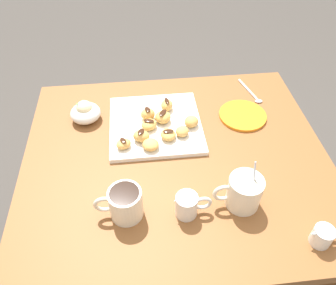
{
  "coord_description": "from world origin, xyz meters",
  "views": [
    {
      "loc": [
        0.1,
        0.71,
        1.53
      ],
      "look_at": [
        0.02,
        -0.04,
        0.76
      ],
      "focal_mm": 35.59,
      "sensor_mm": 36.0,
      "label": 1
    }
  ],
  "objects_px": {
    "beignet_2": "(148,114)",
    "beignet_8": "(151,145)",
    "beignet_1": "(191,121)",
    "beignet_6": "(124,144)",
    "beignet_3": "(149,125)",
    "beignet_5": "(182,131)",
    "coffee_mug_cream_left": "(244,191)",
    "ice_cream_bowl": "(85,112)",
    "chocolate_sauce_pitcher": "(323,235)",
    "saucer_orange_left": "(243,115)",
    "coffee_mug_cream_right": "(125,203)",
    "beignet_0": "(163,117)",
    "beignet_9": "(167,105)",
    "beignet_7": "(141,136)",
    "dining_table": "(176,182)",
    "pastry_plate_square": "(155,125)",
    "cream_pitcher_white": "(189,204)",
    "beignet_4": "(168,135)"
  },
  "relations": [
    {
      "from": "dining_table",
      "to": "pastry_plate_square",
      "type": "relative_size",
      "value": 3.1
    },
    {
      "from": "coffee_mug_cream_right",
      "to": "beignet_6",
      "type": "distance_m",
      "value": 0.24
    },
    {
      "from": "beignet_0",
      "to": "beignet_2",
      "type": "height_order",
      "value": "beignet_2"
    },
    {
      "from": "beignet_7",
      "to": "pastry_plate_square",
      "type": "bearing_deg",
      "value": -122.9
    },
    {
      "from": "coffee_mug_cream_left",
      "to": "beignet_3",
      "type": "relative_size",
      "value": 2.85
    },
    {
      "from": "saucer_orange_left",
      "to": "beignet_3",
      "type": "distance_m",
      "value": 0.34
    },
    {
      "from": "coffee_mug_cream_left",
      "to": "saucer_orange_left",
      "type": "xyz_separation_m",
      "value": [
        -0.1,
        -0.36,
        -0.05
      ]
    },
    {
      "from": "beignet_2",
      "to": "coffee_mug_cream_right",
      "type": "bearing_deg",
      "value": 77.05
    },
    {
      "from": "coffee_mug_cream_left",
      "to": "cream_pitcher_white",
      "type": "bearing_deg",
      "value": 6.14
    },
    {
      "from": "beignet_0",
      "to": "beignet_9",
      "type": "relative_size",
      "value": 1.07
    },
    {
      "from": "beignet_2",
      "to": "beignet_8",
      "type": "distance_m",
      "value": 0.14
    },
    {
      "from": "beignet_5",
      "to": "coffee_mug_cream_left",
      "type": "bearing_deg",
      "value": 115.08
    },
    {
      "from": "ice_cream_bowl",
      "to": "chocolate_sauce_pitcher",
      "type": "height_order",
      "value": "ice_cream_bowl"
    },
    {
      "from": "beignet_5",
      "to": "saucer_orange_left",
      "type": "bearing_deg",
      "value": -159.36
    },
    {
      "from": "coffee_mug_cream_left",
      "to": "beignet_9",
      "type": "height_order",
      "value": "coffee_mug_cream_left"
    },
    {
      "from": "pastry_plate_square",
      "to": "beignet_6",
      "type": "xyz_separation_m",
      "value": [
        0.11,
        0.1,
        0.02
      ]
    },
    {
      "from": "saucer_orange_left",
      "to": "beignet_2",
      "type": "relative_size",
      "value": 3.42
    },
    {
      "from": "saucer_orange_left",
      "to": "beignet_7",
      "type": "height_order",
      "value": "beignet_7"
    },
    {
      "from": "chocolate_sauce_pitcher",
      "to": "beignet_1",
      "type": "distance_m",
      "value": 0.52
    },
    {
      "from": "cream_pitcher_white",
      "to": "ice_cream_bowl",
      "type": "relative_size",
      "value": 0.99
    },
    {
      "from": "beignet_8",
      "to": "beignet_0",
      "type": "bearing_deg",
      "value": -112.72
    },
    {
      "from": "coffee_mug_cream_right",
      "to": "beignet_3",
      "type": "bearing_deg",
      "value": -105.04
    },
    {
      "from": "beignet_0",
      "to": "beignet_6",
      "type": "distance_m",
      "value": 0.18
    },
    {
      "from": "beignet_1",
      "to": "beignet_7",
      "type": "relative_size",
      "value": 0.91
    },
    {
      "from": "saucer_orange_left",
      "to": "beignet_5",
      "type": "xyz_separation_m",
      "value": [
        0.23,
        0.09,
        0.03
      ]
    },
    {
      "from": "chocolate_sauce_pitcher",
      "to": "beignet_0",
      "type": "bearing_deg",
      "value": -53.89
    },
    {
      "from": "chocolate_sauce_pitcher",
      "to": "saucer_orange_left",
      "type": "height_order",
      "value": "chocolate_sauce_pitcher"
    },
    {
      "from": "beignet_5",
      "to": "beignet_7",
      "type": "bearing_deg",
      "value": 4.58
    },
    {
      "from": "coffee_mug_cream_right",
      "to": "cream_pitcher_white",
      "type": "bearing_deg",
      "value": 174.48
    },
    {
      "from": "chocolate_sauce_pitcher",
      "to": "beignet_8",
      "type": "xyz_separation_m",
      "value": [
        0.41,
        -0.36,
        -0.0
      ]
    },
    {
      "from": "dining_table",
      "to": "coffee_mug_cream_left",
      "type": "xyz_separation_m",
      "value": [
        -0.16,
        0.2,
        0.19
      ]
    },
    {
      "from": "beignet_3",
      "to": "beignet_5",
      "type": "distance_m",
      "value": 0.12
    },
    {
      "from": "cream_pitcher_white",
      "to": "ice_cream_bowl",
      "type": "bearing_deg",
      "value": -54.56
    },
    {
      "from": "beignet_2",
      "to": "saucer_orange_left",
      "type": "bearing_deg",
      "value": 178.7
    },
    {
      "from": "dining_table",
      "to": "beignet_2",
      "type": "bearing_deg",
      "value": -65.87
    },
    {
      "from": "coffee_mug_cream_right",
      "to": "beignet_2",
      "type": "relative_size",
      "value": 2.62
    },
    {
      "from": "beignet_8",
      "to": "beignet_2",
      "type": "bearing_deg",
      "value": -90.33
    },
    {
      "from": "pastry_plate_square",
      "to": "beignet_6",
      "type": "bearing_deg",
      "value": 43.6
    },
    {
      "from": "coffee_mug_cream_left",
      "to": "beignet_5",
      "type": "height_order",
      "value": "coffee_mug_cream_left"
    },
    {
      "from": "beignet_1",
      "to": "beignet_6",
      "type": "relative_size",
      "value": 1.03
    },
    {
      "from": "dining_table",
      "to": "beignet_1",
      "type": "height_order",
      "value": "beignet_1"
    },
    {
      "from": "beignet_3",
      "to": "beignet_7",
      "type": "xyz_separation_m",
      "value": [
        0.03,
        0.06,
        0.0
      ]
    },
    {
      "from": "dining_table",
      "to": "ice_cream_bowl",
      "type": "bearing_deg",
      "value": -35.63
    },
    {
      "from": "dining_table",
      "to": "saucer_orange_left",
      "type": "relative_size",
      "value": 5.75
    },
    {
      "from": "beignet_0",
      "to": "beignet_5",
      "type": "distance_m",
      "value": 0.09
    },
    {
      "from": "coffee_mug_cream_left",
      "to": "cream_pitcher_white",
      "type": "relative_size",
      "value": 1.46
    },
    {
      "from": "coffee_mug_cream_left",
      "to": "beignet_2",
      "type": "relative_size",
      "value": 3.08
    },
    {
      "from": "beignet_7",
      "to": "beignet_1",
      "type": "bearing_deg",
      "value": -162.81
    },
    {
      "from": "beignet_4",
      "to": "cream_pitcher_white",
      "type": "bearing_deg",
      "value": 94.9
    },
    {
      "from": "beignet_5",
      "to": "beignet_7",
      "type": "distance_m",
      "value": 0.14
    }
  ]
}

